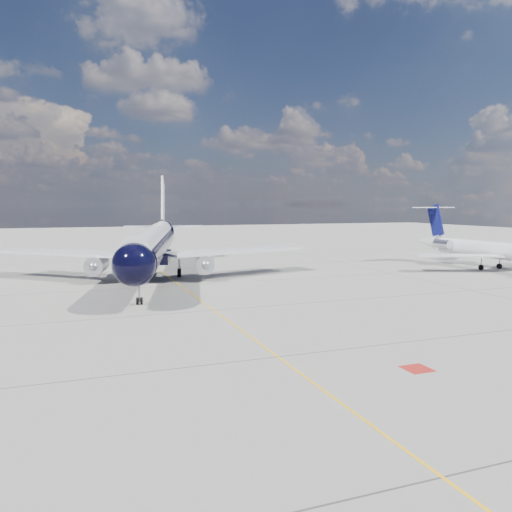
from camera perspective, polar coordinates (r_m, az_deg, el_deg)
The scene contains 5 objects.
ground at distance 65.27m, azimuth -9.58°, elevation -2.67°, with size 320.00×320.00×0.00m, color gray.
taxiway_centerline at distance 60.42m, azimuth -8.68°, elevation -3.34°, with size 0.16×160.00×0.01m, color #FFB40D.
red_marking at distance 31.59m, azimuth 17.93°, elevation -12.16°, with size 1.60×1.60×0.01m, color maroon.
main_airliner at distance 67.34m, azimuth -11.63°, elevation 1.44°, with size 40.49×50.03×14.62m.
regional_jet at distance 82.46m, azimuth 24.78°, elevation 0.81°, with size 25.10×28.87×9.78m.
Camera 1 is at (-12.08, -33.41, 9.65)m, focal length 35.00 mm.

